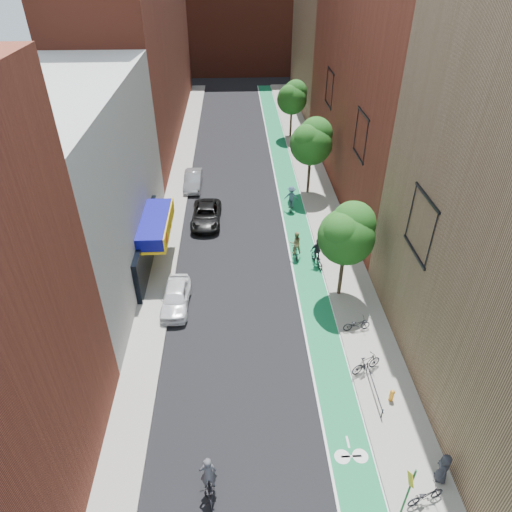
{
  "coord_description": "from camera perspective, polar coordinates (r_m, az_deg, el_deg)",
  "views": [
    {
      "loc": [
        -0.73,
        -12.11,
        18.71
      ],
      "look_at": [
        0.45,
        12.41,
        1.5
      ],
      "focal_mm": 32.0,
      "sensor_mm": 36.0,
      "label": 1
    }
  ],
  "objects": [
    {
      "name": "parked_car_white",
      "position": [
        28.33,
        -10.01,
        -5.1
      ],
      "size": [
        1.73,
        4.11,
        1.39
      ],
      "primitive_type": "imported",
      "rotation": [
        0.0,
        0.0,
        -0.02
      ],
      "color": "white",
      "rests_on": "ground"
    },
    {
      "name": "sidewalk_left",
      "position": [
        42.75,
        -9.68,
        8.68
      ],
      "size": [
        2.0,
        68.0,
        0.15
      ],
      "primitive_type": "cube",
      "color": "gray",
      "rests_on": "ground"
    },
    {
      "name": "cyclist_lead",
      "position": [
        20.53,
        -5.92,
        -26.26
      ],
      "size": [
        0.87,
        1.87,
        2.24
      ],
      "rotation": [
        0.0,
        0.0,
        3.28
      ],
      "color": "black",
      "rests_on": "ground"
    },
    {
      "name": "fire_hydrant",
      "position": [
        24.0,
        16.62,
        -16.3
      ],
      "size": [
        0.24,
        0.24,
        0.7
      ],
      "color": "orange",
      "rests_on": "sidewalk_right"
    },
    {
      "name": "parked_car_silver",
      "position": [
        42.12,
        -7.87,
        9.38
      ],
      "size": [
        1.54,
        4.24,
        1.39
      ],
      "primitive_type": "imported",
      "rotation": [
        0.0,
        0.0,
        -0.02
      ],
      "color": "#9C9FA5",
      "rests_on": "ground"
    },
    {
      "name": "parked_bike_mid",
      "position": [
        24.8,
        13.63,
        -12.92
      ],
      "size": [
        1.83,
        1.19,
        1.07
      ],
      "primitive_type": "imported",
      "rotation": [
        0.0,
        0.0,
        1.99
      ],
      "color": "black",
      "rests_on": "sidewalk_right"
    },
    {
      "name": "sign_pole",
      "position": [
        19.91,
        18.54,
        -25.96
      ],
      "size": [
        0.13,
        0.71,
        3.0
      ],
      "color": "#194C26",
      "rests_on": "sidewalk_right"
    },
    {
      "name": "parked_bike_far",
      "position": [
        26.95,
        12.47,
        -8.33
      ],
      "size": [
        1.64,
        0.74,
        0.83
      ],
      "primitive_type": "imported",
      "rotation": [
        0.0,
        0.0,
        1.69
      ],
      "color": "black",
      "rests_on": "sidewalk_right"
    },
    {
      "name": "tree_far",
      "position": [
        52.49,
        4.57,
        19.23
      ],
      "size": [
        3.3,
        3.25,
        6.21
      ],
      "color": "#332619",
      "rests_on": "ground"
    },
    {
      "name": "building_left_far_red",
      "position": [
        55.61,
        -14.93,
        26.06
      ],
      "size": [
        8.0,
        36.0,
        22.0
      ],
      "primitive_type": "cube",
      "color": "maroon",
      "rests_on": "ground"
    },
    {
      "name": "bike_lane",
      "position": [
        42.71,
        3.92,
        8.98
      ],
      "size": [
        2.0,
        68.0,
        0.01
      ],
      "primitive_type": "cube",
      "color": "#167E4C",
      "rests_on": "ground"
    },
    {
      "name": "building_far_closure",
      "position": [
        84.56,
        -2.58,
        29.1
      ],
      "size": [
        30.0,
        14.0,
        20.0
      ],
      "primitive_type": "cube",
      "color": "maroon",
      "rests_on": "ground"
    },
    {
      "name": "cyclist_lane_mid",
      "position": [
        31.57,
        7.64,
        0.03
      ],
      "size": [
        1.07,
        1.98,
        2.06
      ],
      "rotation": [
        0.0,
        0.0,
        3.38
      ],
      "color": "black",
      "rests_on": "ground"
    },
    {
      "name": "sidewalk_right",
      "position": [
        43.03,
        7.28,
        9.09
      ],
      "size": [
        3.0,
        68.0,
        0.15
      ],
      "primitive_type": "cube",
      "color": "gray",
      "rests_on": "ground"
    },
    {
      "name": "tree_near",
      "position": [
        26.98,
        11.34,
        2.88
      ],
      "size": [
        3.4,
        3.36,
        6.42
      ],
      "color": "#332619",
      "rests_on": "ground"
    },
    {
      "name": "pedestrian",
      "position": [
        21.91,
        22.4,
        -23.3
      ],
      "size": [
        0.66,
        0.86,
        1.57
      ],
      "primitive_type": "imported",
      "rotation": [
        0.0,
        0.0,
        -1.8
      ],
      "color": "#22232A",
      "rests_on": "sidewalk_right"
    },
    {
      "name": "parked_bike_near",
      "position": [
        21.48,
        20.46,
        -26.24
      ],
      "size": [
        1.72,
        0.99,
        0.85
      ],
      "primitive_type": "imported",
      "rotation": [
        0.0,
        0.0,
        1.85
      ],
      "color": "black",
      "rests_on": "sidewalk_right"
    },
    {
      "name": "building_right_far_tan",
      "position": [
        64.14,
        9.7,
        25.9
      ],
      "size": [
        8.0,
        20.0,
        18.0
      ],
      "primitive_type": "cube",
      "color": "#8C6B4C",
      "rests_on": "ground"
    },
    {
      "name": "ground",
      "position": [
        22.3,
        0.4,
        -22.01
      ],
      "size": [
        160.0,
        160.0,
        0.0
      ],
      "primitive_type": "plane",
      "color": "black",
      "rests_on": "ground"
    },
    {
      "name": "tree_mid",
      "position": [
        39.2,
        6.99,
        14.14
      ],
      "size": [
        3.55,
        3.53,
        6.74
      ],
      "color": "#332619",
      "rests_on": "ground"
    },
    {
      "name": "building_right_mid_red",
      "position": [
        40.91,
        16.77,
        22.86
      ],
      "size": [
        8.0,
        28.0,
        22.0
      ],
      "primitive_type": "cube",
      "color": "maroon",
      "rests_on": "ground"
    },
    {
      "name": "building_left_white",
      "position": [
        30.8,
        -22.19,
        7.99
      ],
      "size": [
        8.0,
        20.0,
        12.0
      ],
      "primitive_type": "cube",
      "color": "silver",
      "rests_on": "ground"
    },
    {
      "name": "cyclist_lane_far",
      "position": [
        37.94,
        4.41,
        7.08
      ],
      "size": [
        1.23,
        1.64,
        2.13
      ],
      "rotation": [
        0.0,
        0.0,
        3.01
      ],
      "color": "black",
      "rests_on": "ground"
    },
    {
      "name": "cyclist_lane_near",
      "position": [
        32.08,
        4.97,
        1.19
      ],
      "size": [
        0.9,
        1.55,
        2.07
      ],
      "rotation": [
        0.0,
        0.0,
        3.25
      ],
      "color": "black",
      "rests_on": "ground"
    },
    {
      "name": "parked_car_black",
      "position": [
        36.41,
        -6.24,
        5.12
      ],
      "size": [
        2.36,
        4.89,
        1.34
      ],
      "primitive_type": "imported",
      "rotation": [
        0.0,
        0.0,
        -0.03
      ],
      "color": "black",
      "rests_on": "ground"
    }
  ]
}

